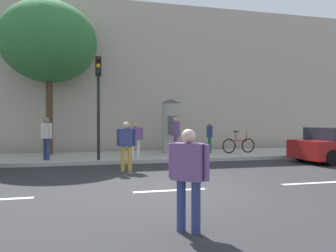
{
  "coord_description": "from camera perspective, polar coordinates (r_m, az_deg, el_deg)",
  "views": [
    {
      "loc": [
        -1.72,
        -7.24,
        1.67
      ],
      "look_at": [
        0.42,
        2.0,
        1.56
      ],
      "focal_mm": 32.68,
      "sensor_mm": 36.0,
      "label": 1
    }
  ],
  "objects": [
    {
      "name": "lane_markings",
      "position": [
        7.63,
        0.33,
        -11.93
      ],
      "size": [
        25.8,
        0.16,
        0.01
      ],
      "color": "silver",
      "rests_on": "ground_plane"
    },
    {
      "name": "pedestrian_with_bag",
      "position": [
        13.18,
        -21.73,
        -1.55
      ],
      "size": [
        0.46,
        0.47,
        1.73
      ],
      "color": "navy",
      "rests_on": "sidewalk_curb"
    },
    {
      "name": "building_backdrop",
      "position": [
        19.48,
        -7.95,
        8.04
      ],
      "size": [
        36.0,
        5.0,
        8.33
      ],
      "primitive_type": "cube",
      "color": "#B7A893",
      "rests_on": "ground_plane"
    },
    {
      "name": "pedestrian_in_red_top",
      "position": [
        13.87,
        1.46,
        -1.24
      ],
      "size": [
        0.26,
        0.68,
        1.76
      ],
      "color": "#724C84",
      "rests_on": "sidewalk_curb"
    },
    {
      "name": "pedestrian_with_backpack",
      "position": [
        13.45,
        -6.11,
        -2.02
      ],
      "size": [
        0.67,
        0.24,
        1.51
      ],
      "color": "silver",
      "rests_on": "sidewalk_curb"
    },
    {
      "name": "street_tree",
      "position": [
        15.98,
        -21.32,
        14.34
      ],
      "size": [
        4.44,
        4.44,
        7.21
      ],
      "color": "#4C3826",
      "rests_on": "sidewalk_curb"
    },
    {
      "name": "bicycle_leaning",
      "position": [
        15.57,
        13.04,
        -3.49
      ],
      "size": [
        1.77,
        0.15,
        1.09
      ],
      "color": "black",
      "rests_on": "sidewalk_curb"
    },
    {
      "name": "pedestrian_near_pole",
      "position": [
        10.57,
        -7.78,
        -2.95
      ],
      "size": [
        0.65,
        0.35,
        1.69
      ],
      "color": "#B78C33",
      "rests_on": "ground_plane"
    },
    {
      "name": "ground_plane",
      "position": [
        7.63,
        0.33,
        -11.96
      ],
      "size": [
        80.0,
        80.0,
        0.0
      ],
      "primitive_type": "plane",
      "color": "#2B2B2D"
    },
    {
      "name": "pedestrian_in_dark_shirt",
      "position": [
        4.69,
        3.95,
        -8.27
      ],
      "size": [
        0.54,
        0.54,
        1.57
      ],
      "color": "navy",
      "rests_on": "ground_plane"
    },
    {
      "name": "sidewalk_curb",
      "position": [
        14.43,
        -6.15,
        -5.66
      ],
      "size": [
        36.0,
        4.0,
        0.15
      ],
      "primitive_type": "cube",
      "color": "#B2ADA3",
      "rests_on": "ground_plane"
    },
    {
      "name": "poster_column",
      "position": [
        15.14,
        0.54,
        0.1
      ],
      "size": [
        0.95,
        0.95,
        2.69
      ],
      "color": "#9E9B93",
      "rests_on": "sidewalk_curb"
    },
    {
      "name": "pedestrian_tallest",
      "position": [
        15.36,
        7.78,
        -1.63
      ],
      "size": [
        0.41,
        0.53,
        1.56
      ],
      "color": "#1E5938",
      "rests_on": "sidewalk_curb"
    },
    {
      "name": "traffic_light",
      "position": [
        12.54,
        -12.86,
        6.43
      ],
      "size": [
        0.24,
        0.45,
        4.11
      ],
      "color": "black",
      "rests_on": "sidewalk_curb"
    }
  ]
}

